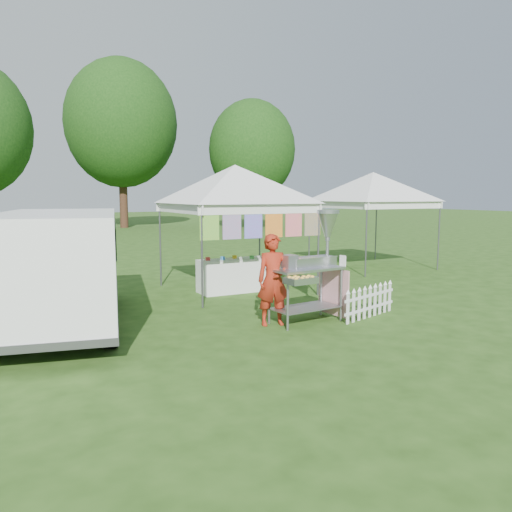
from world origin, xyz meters
TOP-DOWN VIEW (x-y plane):
  - ground at (0.00, 0.00)m, footprint 120.00×120.00m
  - canopy_main at (0.00, 3.49)m, footprint 4.24×4.24m
  - canopy_right at (5.50, 5.00)m, footprint 4.24×4.24m
  - tree_mid at (3.00, 28.00)m, footprint 7.60×7.60m
  - tree_right at (10.00, 22.00)m, footprint 5.60×5.60m
  - donut_cart at (0.01, 0.14)m, footprint 1.45×1.11m
  - vendor at (-0.80, 0.25)m, footprint 0.66×0.51m
  - cargo_van at (-4.12, 2.01)m, footprint 2.88×5.09m
  - picket_fence at (1.08, -0.12)m, footprint 1.55×0.51m
  - display_table at (-0.04, 3.37)m, footprint 1.80×0.70m

SIDE VIEW (x-z plane):
  - ground at x=0.00m, z-range 0.00..0.00m
  - picket_fence at x=1.08m, z-range 0.01..0.57m
  - display_table at x=-0.04m, z-range 0.00..0.78m
  - vendor at x=-0.80m, z-range 0.00..1.62m
  - cargo_van at x=-4.12m, z-range 0.08..2.07m
  - donut_cart at x=0.01m, z-range 0.18..2.20m
  - canopy_main at x=0.00m, z-range 1.26..4.71m
  - canopy_right at x=5.50m, z-range 1.27..4.72m
  - tree_right at x=10.00m, z-range 0.97..9.39m
  - tree_mid at x=3.00m, z-range 1.38..12.90m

